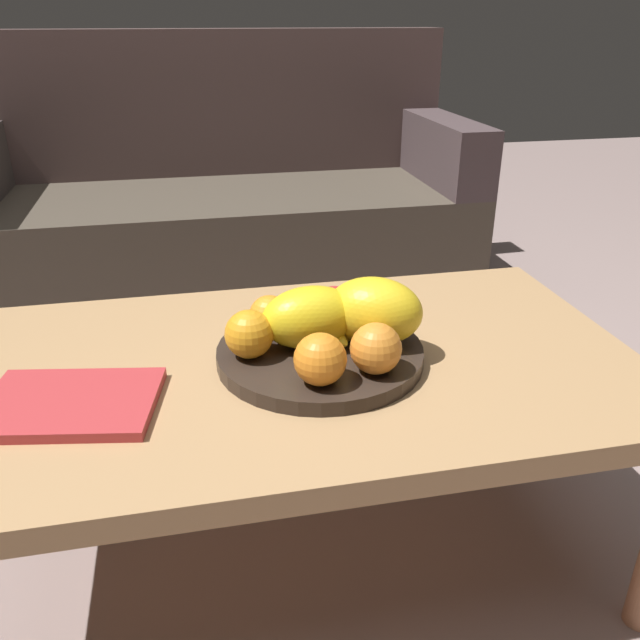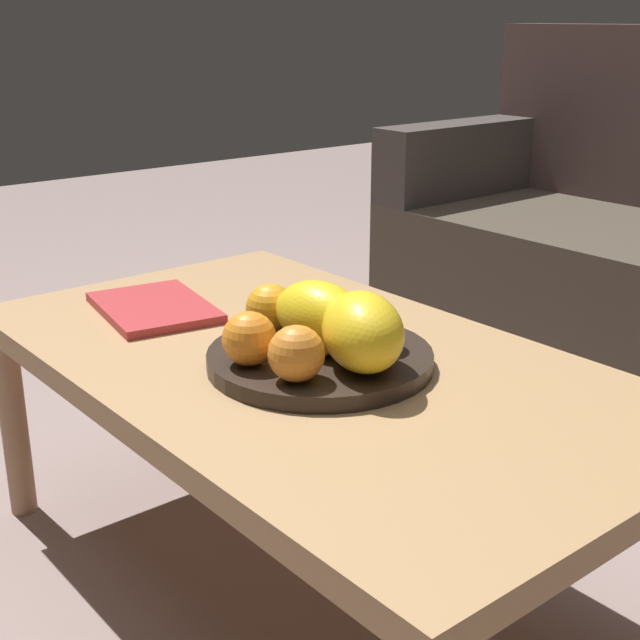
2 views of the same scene
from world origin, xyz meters
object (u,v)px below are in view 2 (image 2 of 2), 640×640
(fruit_bowl, at_px, (320,359))
(orange_right, at_px, (249,339))
(orange_back, at_px, (324,308))
(apple_front, at_px, (375,325))
(melon_smaller_beside, at_px, (320,315))
(coffee_table, at_px, (309,382))
(orange_front, at_px, (296,354))
(orange_left, at_px, (270,308))
(banana_bunch, at_px, (336,331))
(melon_large_front, at_px, (363,332))
(magazine, at_px, (154,308))

(fruit_bowl, relative_size, orange_right, 4.31)
(fruit_bowl, height_order, orange_back, orange_back)
(orange_back, xyz_separation_m, apple_front, (0.12, 0.01, 0.00))
(melon_smaller_beside, distance_m, apple_front, 0.09)
(coffee_table, height_order, melon_smaller_beside, melon_smaller_beside)
(orange_front, distance_m, apple_front, 0.17)
(orange_front, bearing_deg, orange_left, 153.80)
(apple_front, distance_m, banana_bunch, 0.06)
(apple_front, xyz_separation_m, banana_bunch, (-0.04, -0.04, -0.01))
(banana_bunch, bearing_deg, orange_left, -162.52)
(melon_smaller_beside, distance_m, orange_front, 0.14)
(melon_large_front, bearing_deg, melon_smaller_beside, 175.21)
(banana_bunch, bearing_deg, orange_right, -99.85)
(orange_back, bearing_deg, apple_front, 2.69)
(melon_smaller_beside, xyz_separation_m, orange_front, (0.08, -0.11, -0.01))
(orange_front, bearing_deg, orange_back, 130.32)
(coffee_table, height_order, fruit_bowl, fruit_bowl)
(orange_right, bearing_deg, orange_left, 131.35)
(fruit_bowl, distance_m, orange_front, 0.13)
(apple_front, bearing_deg, magazine, -161.91)
(coffee_table, xyz_separation_m, orange_left, (-0.08, -0.02, 0.11))
(orange_back, distance_m, apple_front, 0.12)
(orange_back, xyz_separation_m, magazine, (-0.32, -0.14, -0.05))
(magazine, bearing_deg, apple_front, 28.16)
(coffee_table, relative_size, orange_front, 14.47)
(fruit_bowl, height_order, apple_front, apple_front)
(orange_back, bearing_deg, banana_bunch, -26.92)
(coffee_table, relative_size, apple_front, 15.70)
(orange_left, height_order, orange_back, orange_left)
(orange_right, relative_size, banana_bunch, 0.52)
(melon_smaller_beside, distance_m, orange_left, 0.11)
(banana_bunch, bearing_deg, coffee_table, -155.52)
(fruit_bowl, relative_size, apple_front, 4.66)
(orange_right, relative_size, magazine, 0.32)
(fruit_bowl, bearing_deg, melon_smaller_beside, 140.58)
(melon_smaller_beside, height_order, apple_front, melon_smaller_beside)
(orange_back, bearing_deg, melon_smaller_beside, -43.71)
(melon_smaller_beside, distance_m, orange_back, 0.08)
(orange_left, xyz_separation_m, orange_right, (0.09, -0.11, 0.00))
(orange_left, bearing_deg, orange_front, -26.20)
(orange_left, xyz_separation_m, banana_bunch, (0.12, 0.04, -0.01))
(coffee_table, distance_m, orange_front, 0.19)
(orange_front, height_order, banana_bunch, orange_front)
(orange_front, relative_size, orange_back, 1.16)
(orange_left, bearing_deg, orange_back, 60.51)
(orange_left, bearing_deg, apple_front, 27.08)
(apple_front, bearing_deg, banana_bunch, -132.59)
(banana_bunch, xyz_separation_m, magazine, (-0.39, -0.10, -0.04))
(melon_large_front, relative_size, orange_front, 2.01)
(melon_large_front, bearing_deg, orange_front, -104.50)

